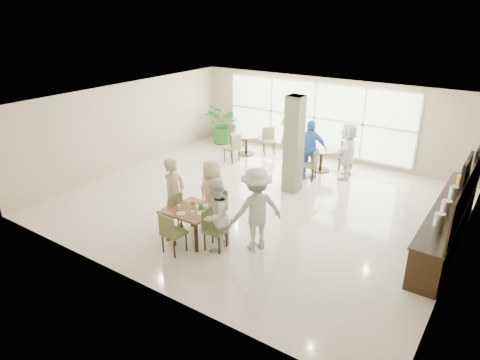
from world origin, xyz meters
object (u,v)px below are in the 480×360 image
Objects in this scene: adult_standing at (288,133)px; main_table at (193,213)px; buffet_counter at (448,222)px; teen_standing at (256,209)px; potted_plant at (223,124)px; teen_far at (212,193)px; teen_left at (174,195)px; teen_right at (215,215)px; adult_a at (309,149)px; adult_b at (347,151)px; round_table_right at (321,154)px; round_table_left at (246,139)px.

main_table is at bearing 115.66° from adult_standing.
buffet_counter is 4.35m from teen_standing.
potted_plant is 6.70m from teen_far.
teen_left reaches higher than potted_plant.
teen_right is at bearing -143.21° from buffet_counter.
teen_far is (3.75, -5.55, 0.06)m from potted_plant.
adult_a is (-0.92, 4.52, -0.03)m from teen_standing.
adult_b is at bearing 75.34° from main_table.
round_table_right is 0.57× the size of teen_left.
teen_far is at bearing -65.21° from round_table_left.
round_table_left is 6.51m from teen_standing.
teen_left is 5.01m from adult_a.
teen_right is at bearing -109.09° from adult_a.
main_table is 0.61× the size of teen_right.
main_table is 7.41m from potted_plant.
round_table_right is 0.66× the size of potted_plant.
round_table_right is at bearing 179.29° from adult_standing.
main_table is at bearing -95.70° from round_table_right.
potted_plant is (-4.40, 0.60, 0.23)m from round_table_right.
teen_right is at bearing -19.36° from teen_standing.
main_table is 0.56× the size of teen_left.
teen_standing reaches higher than adult_b.
adult_a is at bearing -92.75° from teen_far.
adult_b reaches higher than main_table.
round_table_left is 7.73m from buffet_counter.
adult_standing is (-1.43, 1.25, -0.00)m from adult_a.
main_table is 0.60× the size of teen_far.
round_table_right is at bearing -106.50° from adult_b.
teen_left is 0.98× the size of adult_standing.
adult_standing is at bearing -76.06° from teen_far.
potted_plant is 4.52m from adult_a.
potted_plant is at bearing -104.52° from teen_standing.
teen_far is 0.91× the size of adult_standing.
round_table_left is 6.59m from teen_right.
teen_right is at bearing -54.93° from potted_plant.
teen_left reaches higher than round_table_left.
potted_plant is 0.85× the size of adult_a.
teen_right is (0.76, -0.87, -0.01)m from teen_far.
main_table is 0.53× the size of teen_standing.
teen_far is 4.22m from adult_a.
adult_standing is (-0.86, 5.43, 0.08)m from teen_far.
teen_right reaches higher than round_table_left.
teen_far reaches higher than main_table.
main_table is 5.82m from adult_b.
teen_right is (4.51, -6.42, 0.05)m from potted_plant.
buffet_counter is at bearing -32.08° from round_table_right.
teen_right reaches higher than potted_plant.
teen_far is 0.95× the size of adult_b.
adult_b is (-3.40, 2.57, 0.34)m from buffet_counter.
round_table_left is at bearing -161.11° from teen_right.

